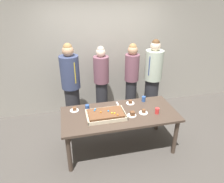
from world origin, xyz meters
The scene contains 16 objects.
ground_plane centered at (0.00, 0.00, 0.00)m, with size 12.00×12.00×0.00m, color #4C4742.
interior_back_panel centered at (0.00, 1.60, 1.50)m, with size 8.00×0.12×3.00m, color #9E998E.
party_table centered at (0.00, 0.00, 0.65)m, with size 1.95×0.88×0.73m.
sheet_cake centered at (-0.25, -0.04, 0.77)m, with size 0.64×0.41×0.10m.
plated_slice_near_left centered at (0.18, -0.12, 0.76)m, with size 0.15×0.15×0.08m.
plated_slice_near_right centered at (-0.74, 0.26, 0.75)m, with size 0.15×0.15×0.07m.
plated_slice_far_left centered at (0.39, -0.08, 0.75)m, with size 0.15×0.15×0.07m.
plated_slice_far_right centered at (0.28, 0.28, 0.75)m, with size 0.15×0.15×0.07m.
drink_cup_nearest centered at (0.54, 0.31, 0.78)m, with size 0.07×0.07×0.10m, color #2D5199.
drink_cup_middle centered at (-0.52, 0.23, 0.78)m, with size 0.07×0.07×0.10m, color #2D5199.
drink_cup_far_end centered at (0.61, -0.15, 0.78)m, with size 0.07×0.07×0.10m, color red.
cake_server_utensil centered at (0.04, 0.29, 0.73)m, with size 0.03×0.20×0.01m, color silver.
person_serving_front centered at (0.55, 1.08, 0.87)m, with size 0.30×0.30×1.64m.
person_green_shirt_behind centered at (-0.75, 0.94, 0.90)m, with size 0.37×0.37×1.75m.
person_striped_tie_right centered at (-0.10, 1.14, 0.84)m, with size 0.32×0.32×1.61m.
person_far_right_suit centered at (0.99, 0.97, 0.89)m, with size 0.38×0.38×1.73m.
Camera 1 is at (-0.80, -2.86, 2.59)m, focal length 33.08 mm.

